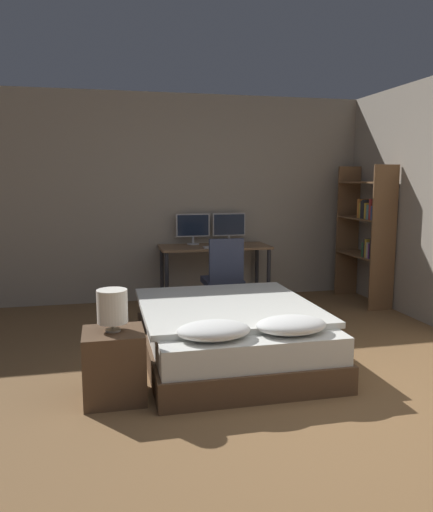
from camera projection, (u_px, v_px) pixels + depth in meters
ground_plane at (321, 432)px, 3.18m from camera, size 20.00×20.00×0.00m
wall_back at (202, 198)px, 6.68m from camera, size 12.00×0.06×2.70m
bed at (230, 333)px, 4.43m from camera, size 1.53×1.92×0.57m
nightstand at (114, 365)px, 3.63m from camera, size 0.44×0.43×0.52m
bedside_lamp at (112, 307)px, 3.57m from camera, size 0.22×0.22×0.31m
desk at (214, 253)px, 6.44m from camera, size 1.41×0.60×0.75m
monitor_left at (193, 227)px, 6.53m from camera, size 0.44×0.16×0.40m
monitor_right at (229, 226)px, 6.64m from camera, size 0.44×0.16×0.40m
keyboard at (218, 247)px, 6.24m from camera, size 0.36×0.13×0.02m
computer_mouse at (239, 246)px, 6.30m from camera, size 0.07×0.05×0.04m
office_chair at (223, 287)px, 5.75m from camera, size 0.52×0.52×0.95m
bookshelf at (369, 227)px, 6.36m from camera, size 0.33×0.93×1.78m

